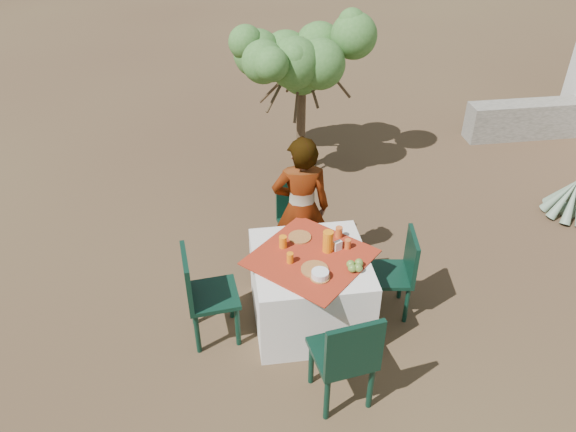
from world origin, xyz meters
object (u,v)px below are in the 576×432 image
Objects in this scene: chair_left at (203,292)px; juice_pitcher at (328,241)px; chair_far at (297,218)px; chair_near at (346,356)px; person at (301,209)px; shrub_tree at (306,64)px; agave at (574,197)px; chair_right at (398,270)px; table at (310,289)px.

juice_pitcher reaches higher than chair_left.
chair_far is at bearing 97.57° from juice_pitcher.
chair_near is 1.03× the size of chair_left.
chair_near is at bearing -92.84° from juice_pitcher.
person is at bearing -96.27° from chair_near.
shrub_tree is (0.31, 3.87, 0.91)m from chair_near.
agave is (3.41, 0.59, -0.55)m from person.
juice_pitcher is (0.05, 1.04, 0.32)m from chair_near.
agave is 3.56m from juice_pitcher.
chair_right is (0.72, 0.99, -0.06)m from chair_near.
table reaches higher than agave.
chair_near is at bearing -145.53° from agave.
chair_right is at bearing -93.01° from chair_left.
chair_near reaches higher than chair_far.
chair_right is 0.48× the size of shrub_tree.
chair_left is 1.09× the size of chair_right.
juice_pitcher is at bearing -95.31° from shrub_tree.
table is at bearing -159.18° from agave.
chair_far is (0.04, 1.00, 0.11)m from table.
person is (-0.80, 0.70, 0.30)m from chair_right.
chair_left is at bearing -115.17° from shrub_tree.
shrub_tree reaches higher than chair_far.
chair_near is 4.05m from agave.
chair_near is at bearing 97.01° from person.
shrub_tree reaches higher than chair_near.
juice_pitcher is (0.14, -0.66, 0.08)m from person.
table is at bearing 91.93° from person.
chair_left is 0.61× the size of person.
table is at bearing -80.60° from chair_right.
chair_near reaches higher than juice_pitcher.
chair_far is at bearing -174.86° from agave.
chair_right is (1.80, 0.09, -0.04)m from chair_left.
shrub_tree reaches higher than person.
person reaches higher than juice_pitcher.
agave is at bearing -78.55° from chair_left.
table is 0.52m from juice_pitcher.
chair_right is at bearing -4.03° from juice_pitcher.
chair_near is 0.63× the size of person.
juice_pitcher is (-0.26, -2.83, -0.60)m from shrub_tree.
person is 0.67m from juice_pitcher.
person reaches higher than chair_left.
juice_pitcher is (-0.67, 0.05, 0.37)m from chair_right.
chair_far is 1.98m from chair_near.
chair_far reaches higher than table.
juice_pitcher is at bearing -101.97° from chair_near.
table is 1.47× the size of chair_right.
juice_pitcher is (0.16, 0.06, 0.49)m from table.
shrub_tree reaches higher than chair_left.
chair_right is 3.07m from shrub_tree.
chair_far is at bearing -49.05° from chair_left.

